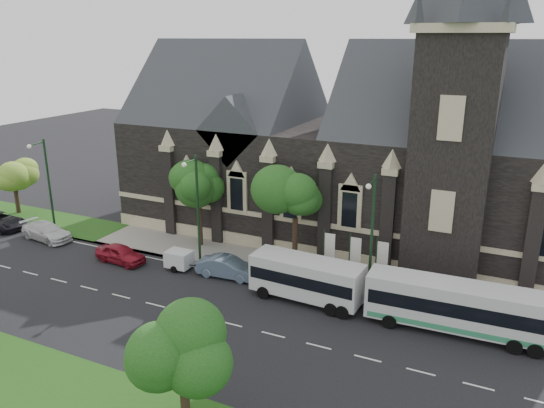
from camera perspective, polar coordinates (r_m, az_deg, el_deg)
The scene contains 19 objects.
ground at distance 36.58m, azimuth -8.58°, elevation -11.59°, with size 160.00×160.00×0.00m, color black.
sidewalk at distance 43.88m, azimuth -1.70°, elevation -6.14°, with size 80.00×5.00×0.15m, color gray.
museum at distance 47.90m, azimuth 8.80°, elevation 5.87°, with size 40.00×17.70×29.90m.
tree_park_east at distance 24.60m, azimuth -9.05°, elevation -14.80°, with size 3.40×3.40×6.28m.
tree_walk_right at distance 41.67m, azimuth 2.92°, elevation 0.96°, with size 4.08×4.08×7.80m.
tree_walk_left at distance 45.73m, azimuth -7.58°, elevation 2.23°, with size 3.91×3.91×7.64m.
tree_walk_far at distance 60.23m, azimuth -25.80°, elevation 3.24°, with size 3.40×3.40×6.28m.
street_lamp_near at distance 36.61m, azimuth 10.59°, elevation -2.87°, with size 0.36×1.88×9.00m.
street_lamp_mid at distance 42.06m, azimuth -8.12°, elevation -0.04°, with size 0.36×1.88×9.00m.
street_lamp_far at distance 52.33m, azimuth -22.97°, elevation 2.22°, with size 0.36×1.88×9.00m.
banner_flag_left at distance 40.29m, azimuth 5.97°, elevation -4.89°, with size 0.90×0.10×4.00m.
banner_flag_center at distance 39.74m, azimuth 8.70°, elevation -5.33°, with size 0.90×0.10×4.00m.
banner_flag_right at distance 39.28m, azimuth 11.51°, elevation -5.77°, with size 0.90×0.10×4.00m.
tour_coach at distance 35.29m, azimuth 19.33°, elevation -10.34°, with size 11.24×2.94×3.26m.
shuttle_bus at distance 37.25m, azimuth 3.75°, elevation -7.83°, with size 8.01×3.12×3.04m.
box_trailer at distance 42.91m, azimuth -9.94°, elevation -5.83°, with size 2.85×1.67×1.52m.
sedan at distance 41.15m, azimuth -4.78°, elevation -6.77°, with size 1.68×4.83×1.59m, color #6E849F.
car_far_red at distance 45.27m, azimuth -15.93°, elevation -5.14°, with size 1.78×4.43×1.51m, color maroon.
car_far_white at distance 52.47m, azimuth -23.01°, elevation -2.73°, with size 2.16×5.33×1.55m, color silver.
Camera 1 is at (18.31, -26.27, 17.69)m, focal length 35.13 mm.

